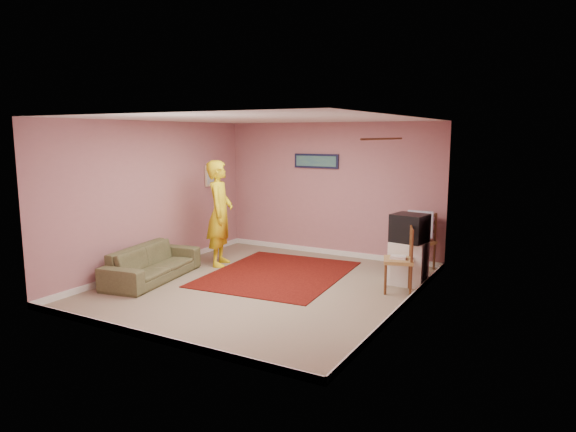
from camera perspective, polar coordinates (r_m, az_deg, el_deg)
The scene contains 26 objects.
ground at distance 8.19m, azimuth -2.72°, elevation -7.78°, with size 5.00×5.00×0.00m, color gray.
wall_back at distance 10.10m, azimuth 4.74°, elevation 2.95°, with size 4.50×0.02×2.60m, color #B07479.
wall_front at distance 5.96m, azimuth -15.60°, elevation -1.62°, with size 4.50×0.02×2.60m, color #B07479.
wall_left at distance 9.29m, azimuth -14.66°, elevation 2.15°, with size 0.02×5.00×2.60m, color #B07479.
wall_right at distance 7.00m, azimuth 13.05°, elevation 0.02°, with size 0.02×5.00×2.60m, color #B07479.
ceiling at distance 7.84m, azimuth -2.86°, elevation 10.73°, with size 4.50×5.00×0.02m, color silver.
baseboard_back at distance 10.30m, azimuth 4.63°, elevation -3.98°, with size 4.50×0.02×0.10m, color white.
baseboard_front at distance 6.32m, azimuth -15.04°, elevation -12.82°, with size 4.50×0.02×0.10m, color white.
baseboard_left at distance 9.51m, azimuth -14.32°, elevation -5.35°, with size 0.02×5.00×0.10m, color white.
baseboard_right at distance 7.29m, azimuth 12.62°, elevation -9.71°, with size 0.02×5.00×0.10m, color white.
window at distance 6.12m, azimuth 10.69°, elevation 0.25°, with size 0.01×1.10×1.50m, color black.
curtain_sheer at distance 6.02m, azimuth 10.05°, elevation -1.81°, with size 0.01×0.75×2.10m, color white.
curtain_floral at distance 6.68m, azimuth 11.91°, elevation -0.79°, with size 0.01×0.35×2.10m, color #F0E6CD.
curtain_rod at distance 6.07m, azimuth 10.53°, elevation 8.43°, with size 0.02×0.02×1.40m, color brown.
picture_back at distance 10.15m, azimuth 3.15°, elevation 6.12°, with size 0.95×0.04×0.28m.
picture_left at distance 10.45m, azimuth -8.50°, elevation 4.47°, with size 0.04×0.38×0.42m.
area_rug at distance 8.84m, azimuth -1.13°, elevation -6.44°, with size 2.15×2.69×0.01m, color #300505.
tv_cabinet at distance 8.44m, azimuth 13.23°, elevation -5.08°, with size 0.54×0.49×0.69m, color white.
crt_tv at distance 8.32m, azimuth 13.34°, elevation -1.29°, with size 0.58×0.54×0.44m.
chair_a at distance 9.30m, azimuth 14.43°, elevation -2.08°, with size 0.56×0.55×0.55m.
dvd_player at distance 9.32m, azimuth 14.41°, elevation -2.52°, with size 0.32×0.23×0.05m, color silver.
blue_throw at distance 9.27m, azimuth 14.48°, elevation -0.87°, with size 0.44×0.06×0.47m, color #99BAFA.
chair_b at distance 7.93m, azimuth 12.19°, elevation -3.96°, with size 0.55×0.57×0.54m.
game_console at distance 7.95m, azimuth 12.17°, elevation -4.50°, with size 0.23×0.17×0.05m, color white.
sofa at distance 8.76m, azimuth -14.83°, elevation -5.08°, with size 1.89×0.74×0.55m, color brown.
person at distance 9.36m, azimuth -7.58°, elevation 0.30°, with size 0.70×0.46×1.91m, color yellow.
Camera 1 is at (4.15, -6.65, 2.37)m, focal length 32.00 mm.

